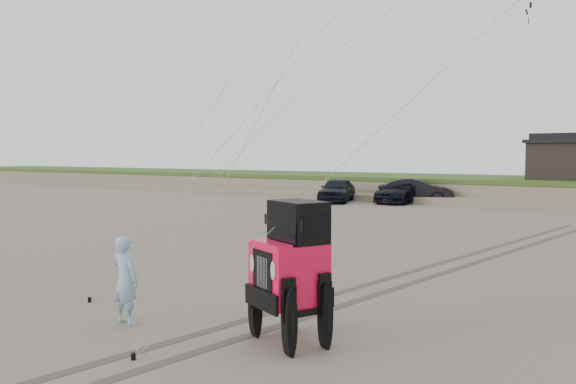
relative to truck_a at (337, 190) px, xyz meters
The scene contains 10 objects.
ground 31.08m from the truck_a, 65.70° to the right, with size 160.00×160.00×0.00m, color #6B6054.
dune_ridge 15.74m from the truck_a, 35.70° to the left, with size 160.00×14.25×1.73m.
truck_a is the anchor object (origin of this frame).
truck_b 5.70m from the truck_a, 27.04° to the left, with size 1.88×5.38×1.77m, color black.
truck_c 4.92m from the truck_a, 27.44° to the left, with size 2.43×5.98×1.74m, color black.
jeep 31.54m from the truck_a, 61.62° to the right, with size 2.43×5.64×2.10m, color #FF1040, non-canonical shape.
man 30.96m from the truck_a, 68.04° to the right, with size 0.67×0.44×1.83m, color #7EACC3.
stake_main 29.66m from the truck_a, 71.34° to the right, with size 0.08×0.08×0.12m, color black.
stake_aux 32.81m from the truck_a, 66.03° to the right, with size 0.08×0.08×0.12m, color black.
tire_tracks 25.14m from the truck_a, 53.96° to the right, with size 5.22×29.74×0.01m.
Camera 1 is at (8.01, -7.77, 3.46)m, focal length 35.00 mm.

